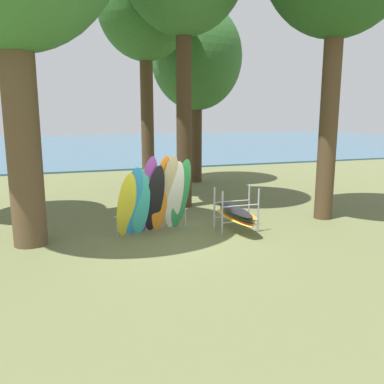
{
  "coord_description": "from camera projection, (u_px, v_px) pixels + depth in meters",
  "views": [
    {
      "loc": [
        -2.93,
        -10.19,
        3.38
      ],
      "look_at": [
        0.69,
        0.78,
        1.1
      ],
      "focal_mm": 38.35,
      "sensor_mm": 36.0,
      "label": 1
    }
  ],
  "objects": [
    {
      "name": "ground_plane",
      "position": [
        177.0,
        239.0,
        11.04
      ],
      "size": [
        80.0,
        80.0,
        0.0
      ],
      "primitive_type": "plane",
      "color": "#60663D"
    },
    {
      "name": "tree_far_left_back",
      "position": [
        196.0,
        58.0,
        18.91
      ],
      "size": [
        4.2,
        4.2,
        8.25
      ],
      "color": "#42301E",
      "rests_on": "ground"
    },
    {
      "name": "lake_water",
      "position": [
        88.0,
        146.0,
        40.24
      ],
      "size": [
        80.0,
        36.0,
        0.1
      ],
      "primitive_type": "cube",
      "color": "#38607A",
      "rests_on": "ground"
    },
    {
      "name": "tree_mid_behind",
      "position": [
        145.0,
        7.0,
        15.35
      ],
      "size": [
        3.63,
        3.63,
        9.44
      ],
      "color": "#4C3823",
      "rests_on": "ground"
    },
    {
      "name": "leaning_board_pile",
      "position": [
        155.0,
        198.0,
        11.27
      ],
      "size": [
        2.29,
        1.2,
        2.25
      ],
      "color": "yellow",
      "rests_on": "ground"
    },
    {
      "name": "board_storage_rack",
      "position": [
        236.0,
        213.0,
        11.71
      ],
      "size": [
        1.15,
        2.13,
        1.25
      ],
      "color": "#9EA0A5",
      "rests_on": "ground"
    }
  ]
}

